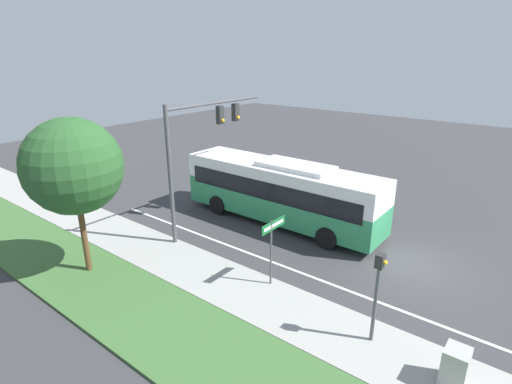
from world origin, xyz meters
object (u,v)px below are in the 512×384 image
object	(u,v)px
signal_gantry	(200,140)
street_sign	(272,240)
utility_cabinet	(455,367)
pedestrian_signal	(378,284)
bus	(281,189)

from	to	relation	value
signal_gantry	street_sign	bearing A→B (deg)	-109.29
utility_cabinet	pedestrian_signal	bearing A→B (deg)	82.31
street_sign	signal_gantry	bearing A→B (deg)	70.71
bus	street_sign	bearing A→B (deg)	-148.80
signal_gantry	pedestrian_signal	xyz separation A→B (m)	(-2.76, -10.20, -2.60)
street_sign	utility_cabinet	size ratio (longest dim) A/B	2.47
bus	pedestrian_signal	bearing A→B (deg)	-128.38
bus	street_sign	distance (m)	6.24
bus	pedestrian_signal	xyz separation A→B (m)	(-6.08, -7.67, 0.28)
bus	street_sign	xyz separation A→B (m)	(-5.33, -3.23, 0.12)
bus	utility_cabinet	distance (m)	12.06
bus	pedestrian_signal	world-z (taller)	bus
pedestrian_signal	street_sign	distance (m)	4.51
pedestrian_signal	street_sign	world-z (taller)	pedestrian_signal
utility_cabinet	street_sign	bearing A→B (deg)	81.15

